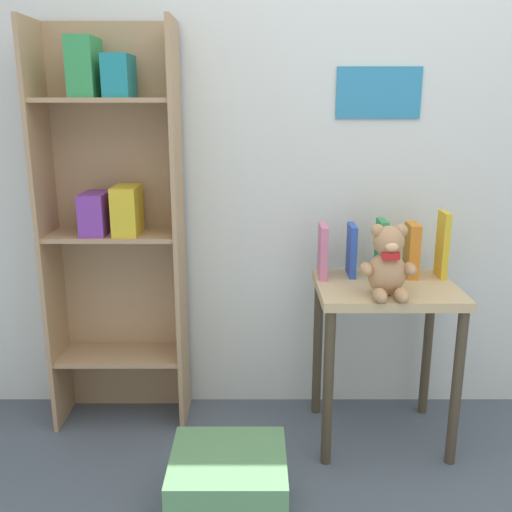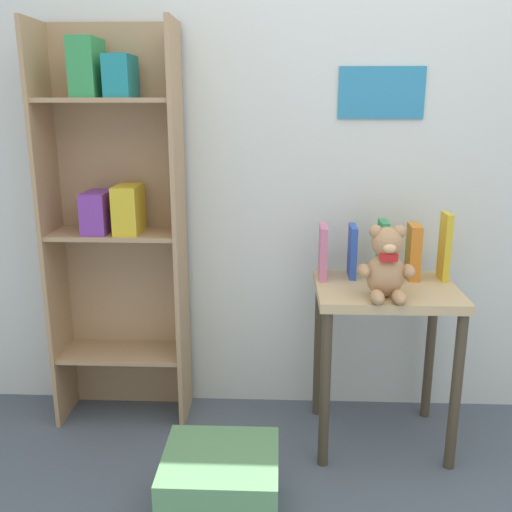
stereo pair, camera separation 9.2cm
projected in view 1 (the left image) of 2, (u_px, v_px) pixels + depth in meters
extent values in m
cube|color=silver|center=(347.00, 128.00, 2.39)|extent=(4.80, 0.06, 2.50)
cube|color=teal|center=(378.00, 93.00, 2.32)|extent=(0.35, 0.01, 0.20)
cube|color=tan|center=(48.00, 235.00, 2.32)|extent=(0.02, 0.26, 1.66)
cube|color=tan|center=(179.00, 235.00, 2.32)|extent=(0.02, 0.26, 1.66)
cube|color=tan|center=(120.00, 229.00, 2.44)|extent=(0.55, 0.02, 1.66)
cube|color=tan|center=(121.00, 355.00, 2.46)|extent=(0.52, 0.24, 0.02)
cube|color=tan|center=(113.00, 235.00, 2.32)|extent=(0.52, 0.24, 0.02)
cube|color=tan|center=(104.00, 100.00, 2.19)|extent=(0.52, 0.24, 0.02)
cube|color=#33934C|center=(84.00, 68.00, 2.14)|extent=(0.10, 0.18, 0.22)
cube|color=teal|center=(119.00, 76.00, 2.15)|extent=(0.10, 0.18, 0.16)
cube|color=purple|center=(95.00, 213.00, 2.29)|extent=(0.10, 0.18, 0.17)
cube|color=gold|center=(127.00, 210.00, 2.28)|extent=(0.10, 0.18, 0.19)
cube|color=tan|center=(386.00, 289.00, 2.23)|extent=(0.54, 0.44, 0.04)
cylinder|color=#453A29|center=(327.00, 389.00, 2.13)|extent=(0.04, 0.04, 0.63)
cylinder|color=#453A29|center=(456.00, 389.00, 2.13)|extent=(0.04, 0.04, 0.63)
cylinder|color=#453A29|center=(317.00, 347.00, 2.50)|extent=(0.04, 0.04, 0.63)
cylinder|color=#453A29|center=(427.00, 347.00, 2.50)|extent=(0.04, 0.04, 0.63)
ellipsoid|color=tan|center=(386.00, 273.00, 2.09)|extent=(0.14, 0.11, 0.16)
sphere|color=tan|center=(388.00, 241.00, 2.06)|extent=(0.11, 0.11, 0.11)
sphere|color=tan|center=(377.00, 230.00, 2.05)|extent=(0.05, 0.05, 0.05)
sphere|color=tan|center=(401.00, 230.00, 2.05)|extent=(0.05, 0.05, 0.05)
ellipsoid|color=#F4BB82|center=(391.00, 247.00, 2.01)|extent=(0.05, 0.03, 0.03)
ellipsoid|color=tan|center=(366.00, 269.00, 2.07)|extent=(0.05, 0.09, 0.05)
ellipsoid|color=tan|center=(409.00, 269.00, 2.07)|extent=(0.05, 0.09, 0.05)
ellipsoid|color=tan|center=(379.00, 295.00, 2.02)|extent=(0.05, 0.10, 0.05)
ellipsoid|color=tan|center=(401.00, 295.00, 2.03)|extent=(0.05, 0.10, 0.05)
cube|color=red|center=(390.00, 256.00, 2.02)|extent=(0.06, 0.02, 0.02)
cube|color=#D17093|center=(322.00, 251.00, 2.31)|extent=(0.03, 0.15, 0.21)
cube|color=#2D51B7|center=(351.00, 250.00, 2.33)|extent=(0.03, 0.14, 0.21)
cube|color=#33934C|center=(380.00, 248.00, 2.32)|extent=(0.03, 0.11, 0.23)
cube|color=orange|center=(411.00, 250.00, 2.31)|extent=(0.05, 0.12, 0.22)
cube|color=gold|center=(442.00, 245.00, 2.30)|extent=(0.03, 0.11, 0.27)
cube|color=#568956|center=(228.00, 488.00, 1.88)|extent=(0.38, 0.35, 0.24)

